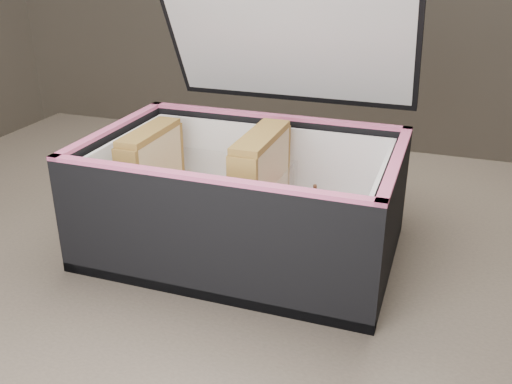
{
  "coord_description": "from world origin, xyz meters",
  "views": [
    {
      "loc": [
        0.12,
        -0.49,
        1.06
      ],
      "look_at": [
        -0.06,
        0.03,
        0.81
      ],
      "focal_mm": 40.0,
      "sensor_mm": 36.0,
      "label": 1
    }
  ],
  "objects": [
    {
      "name": "kitchen_table",
      "position": [
        0.0,
        0.0,
        0.66
      ],
      "size": [
        1.2,
        0.8,
        0.75
      ],
      "color": "brown",
      "rests_on": "ground"
    },
    {
      "name": "paper_napkin",
      "position": [
        0.01,
        0.02,
        0.77
      ],
      "size": [
        0.08,
        0.08,
        0.01
      ],
      "primitive_type": "cube",
      "rotation": [
        0.0,
        0.0,
        0.12
      ],
      "color": "white",
      "rests_on": "lunch_bag"
    },
    {
      "name": "plastic_tub",
      "position": [
        -0.12,
        0.02,
        0.8
      ],
      "size": [
        0.17,
        0.12,
        0.07
      ],
      "primitive_type": null,
      "color": "white",
      "rests_on": "lunch_bag"
    },
    {
      "name": "lunch_bag",
      "position": [
        -0.07,
        0.02,
        0.82
      ],
      "size": [
        0.31,
        0.3,
        0.3
      ],
      "color": "black",
      "rests_on": "kitchen_table"
    },
    {
      "name": "carrot_sticks",
      "position": [
        -0.11,
        0.02,
        0.78
      ],
      "size": [
        0.05,
        0.14,
        0.03
      ],
      "color": "#D34E04",
      "rests_on": "plastic_tub"
    },
    {
      "name": "sandwich_left",
      "position": [
        -0.18,
        0.02,
        0.82
      ],
      "size": [
        0.03,
        0.1,
        0.11
      ],
      "color": "tan",
      "rests_on": "plastic_tub"
    },
    {
      "name": "sandwich_right",
      "position": [
        -0.05,
        0.02,
        0.83
      ],
      "size": [
        0.03,
        0.11,
        0.12
      ],
      "color": "tan",
      "rests_on": "plastic_tub"
    },
    {
      "name": "red_apple",
      "position": [
        0.01,
        0.01,
        0.8
      ],
      "size": [
        0.08,
        0.08,
        0.07
      ],
      "rotation": [
        0.0,
        0.0,
        -0.19
      ],
      "color": "maroon",
      "rests_on": "paper_napkin"
    }
  ]
}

